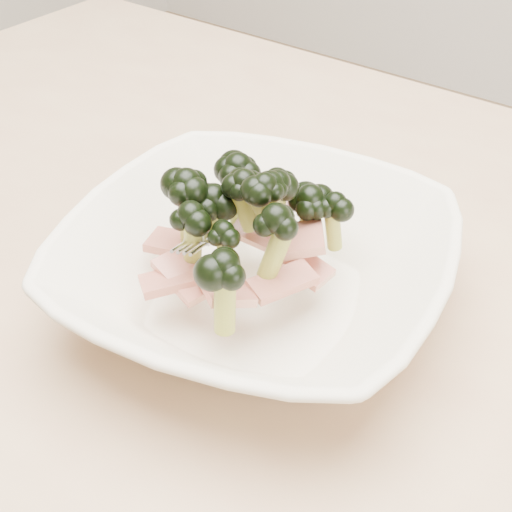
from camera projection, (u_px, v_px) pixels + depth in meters
name	position (u px, v px, depth m)	size (l,w,h in m)	color
dining_table	(235.00, 304.00, 0.74)	(1.20, 0.80, 0.75)	tan
broccoli_dish	(255.00, 263.00, 0.56)	(0.36, 0.36, 0.13)	silver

